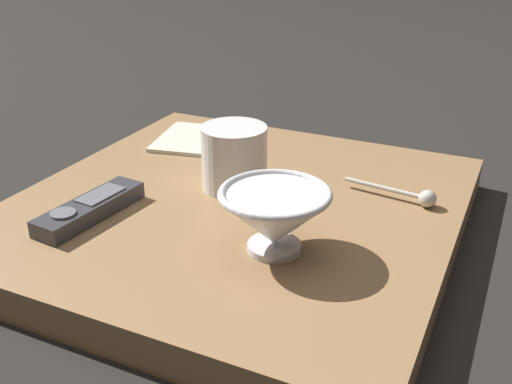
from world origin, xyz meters
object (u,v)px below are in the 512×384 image
teaspoon (416,196)px  folded_napkin (196,139)px  cereal_bowl (275,217)px  tv_remote_near (90,208)px  coffee_mug (234,157)px

teaspoon → folded_napkin: bearing=-12.2°
cereal_bowl → teaspoon: 0.22m
cereal_bowl → tv_remote_near: cereal_bowl is taller
tv_remote_near → folded_napkin: 0.28m
folded_napkin → cereal_bowl: bearing=134.2°
coffee_mug → tv_remote_near: size_ratio=0.56×
teaspoon → coffee_mug: bearing=12.5°
folded_napkin → tv_remote_near: bearing=93.9°
tv_remote_near → coffee_mug: bearing=-128.2°
folded_napkin → coffee_mug: bearing=136.5°
cereal_bowl → folded_napkin: bearing=-45.8°
cereal_bowl → coffee_mug: coffee_mug is taller
coffee_mug → teaspoon: size_ratio=0.71×
teaspoon → tv_remote_near: (0.35, 0.20, -0.00)m
cereal_bowl → tv_remote_near: 0.24m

